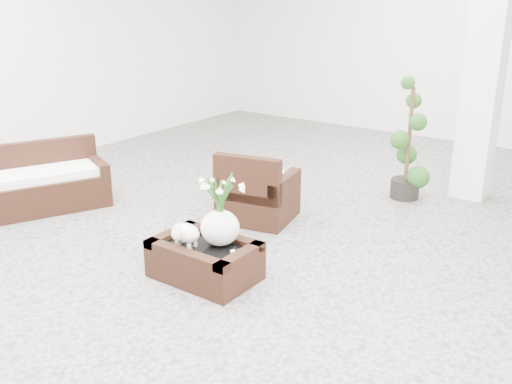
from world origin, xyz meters
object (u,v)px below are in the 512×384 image
Objects in this scene: armchair at (258,185)px; topiary at (409,140)px; loveseat at (43,178)px; coffee_table at (205,261)px.

armchair is 0.54× the size of topiary.
loveseat is 0.96× the size of topiary.
armchair is (-0.44, 1.43, 0.24)m from coffee_table.
coffee_table is 3.17m from topiary.
coffee_table is 0.61× the size of topiary.
loveseat is (-2.66, 0.24, 0.22)m from coffee_table.
topiary is at bearing -25.27° from loveseat.
armchair is at bearing -37.67° from loveseat.
topiary is (1.06, 1.62, 0.33)m from armchair.
loveseat is at bearing -139.41° from topiary.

